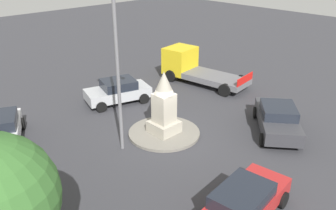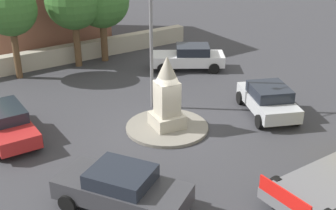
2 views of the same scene
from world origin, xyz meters
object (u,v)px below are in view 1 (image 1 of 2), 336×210
(monument, at_px, (164,105))
(car_dark_grey_parked_right, at_px, (277,118))
(car_red_near_island, at_px, (243,203))
(streetlamp, at_px, (117,53))
(car_silver_approaching, at_px, (118,91))
(car_white_passing, at_px, (1,131))
(truck_yellow_waiting, at_px, (193,67))

(monument, relative_size, car_dark_grey_parked_right, 0.72)
(car_dark_grey_parked_right, bearing_deg, car_red_near_island, 111.31)
(streetlamp, distance_m, car_silver_approaching, 6.88)
(car_white_passing, distance_m, car_silver_approaching, 7.24)
(monument, relative_size, car_silver_approaching, 0.77)
(car_white_passing, height_order, car_dark_grey_parked_right, car_dark_grey_parked_right)
(truck_yellow_waiting, bearing_deg, car_dark_grey_parked_right, 163.28)
(truck_yellow_waiting, bearing_deg, streetlamp, 113.14)
(car_dark_grey_parked_right, relative_size, truck_yellow_waiting, 0.71)
(streetlamp, height_order, truck_yellow_waiting, streetlamp)
(car_red_near_island, bearing_deg, monument, -19.75)
(car_silver_approaching, bearing_deg, streetlamp, 145.32)
(car_white_passing, bearing_deg, streetlamp, -136.80)
(car_white_passing, xyz_separation_m, car_red_near_island, (-11.21, -4.12, -0.02))
(streetlamp, bearing_deg, monument, -98.96)
(monument, distance_m, car_red_near_island, 6.99)
(monument, height_order, streetlamp, streetlamp)
(car_white_passing, xyz_separation_m, car_silver_approaching, (0.31, -7.23, 0.00))
(car_white_passing, bearing_deg, monument, -125.93)
(monument, bearing_deg, car_silver_approaching, -8.74)
(car_dark_grey_parked_right, height_order, car_red_near_island, car_dark_grey_parked_right)
(car_red_near_island, height_order, truck_yellow_waiting, truck_yellow_waiting)
(car_dark_grey_parked_right, height_order, truck_yellow_waiting, truck_yellow_waiting)
(streetlamp, relative_size, car_white_passing, 1.71)
(monument, bearing_deg, car_white_passing, 54.07)
(car_silver_approaching, bearing_deg, monument, 171.26)
(car_silver_approaching, distance_m, truck_yellow_waiting, 6.21)
(streetlamp, distance_m, car_red_near_island, 7.99)
(streetlamp, xyz_separation_m, car_white_passing, (4.30, 4.04, -4.00))
(monument, distance_m, streetlamp, 3.96)
(car_white_passing, relative_size, car_silver_approaching, 1.09)
(car_white_passing, bearing_deg, truck_yellow_waiting, -91.29)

